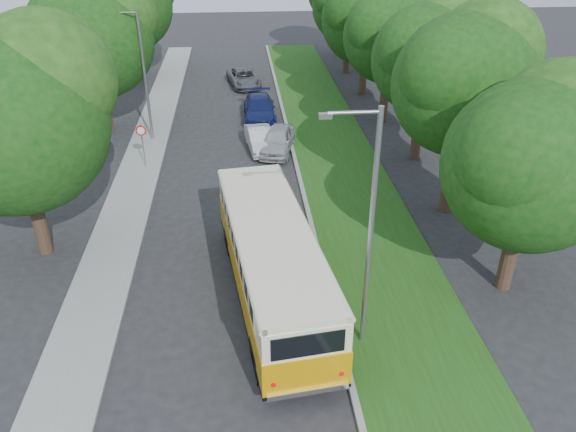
{
  "coord_description": "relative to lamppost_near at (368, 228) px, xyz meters",
  "views": [
    {
      "loc": [
        0.65,
        -16.17,
        12.63
      ],
      "look_at": [
        2.42,
        3.44,
        1.5
      ],
      "focal_mm": 35.0,
      "sensor_mm": 36.0,
      "label": 1
    }
  ],
  "objects": [
    {
      "name": "car_blue",
      "position": [
        -2.25,
        21.7,
        -3.65
      ],
      "size": [
        2.02,
        4.96,
        1.44
      ],
      "primitive_type": "imported",
      "rotation": [
        0.0,
        0.0,
        0.0
      ],
      "color": "navy",
      "rests_on": "ground"
    },
    {
      "name": "ground",
      "position": [
        -4.21,
        2.5,
        -4.37
      ],
      "size": [
        120.0,
        120.0,
        0.0
      ],
      "primitive_type": "plane",
      "color": "#262628",
      "rests_on": "ground"
    },
    {
      "name": "treeline",
      "position": [
        -1.06,
        20.49,
        1.56
      ],
      "size": [
        24.27,
        41.91,
        9.46
      ],
      "color": "#332319",
      "rests_on": "ground"
    },
    {
      "name": "warning_sign",
      "position": [
        -8.71,
        14.48,
        -2.66
      ],
      "size": [
        0.56,
        0.1,
        2.5
      ],
      "color": "gray",
      "rests_on": "ground"
    },
    {
      "name": "vintage_bus",
      "position": [
        -2.64,
        2.55,
        -2.84
      ],
      "size": [
        3.92,
        10.56,
        3.06
      ],
      "primitive_type": null,
      "rotation": [
        0.0,
        0.0,
        0.12
      ],
      "color": "#E19B07",
      "rests_on": "ground"
    },
    {
      "name": "car_grey",
      "position": [
        -3.1,
        29.34,
        -3.74
      ],
      "size": [
        2.84,
        4.81,
        1.25
      ],
      "primitive_type": "imported",
      "rotation": [
        0.0,
        0.0,
        0.18
      ],
      "color": "#5B5D63",
      "rests_on": "ground"
    },
    {
      "name": "car_silver",
      "position": [
        -1.47,
        16.12,
        -3.67
      ],
      "size": [
        2.6,
        4.37,
        1.39
      ],
      "primitive_type": "imported",
      "rotation": [
        0.0,
        0.0,
        -0.25
      ],
      "color": "#B8B9BD",
      "rests_on": "ground"
    },
    {
      "name": "curb",
      "position": [
        -0.61,
        7.5,
        -4.29
      ],
      "size": [
        0.2,
        70.0,
        0.15
      ],
      "primitive_type": "cube",
      "color": "gray",
      "rests_on": "ground"
    },
    {
      "name": "grass_verge",
      "position": [
        1.74,
        7.5,
        -4.3
      ],
      "size": [
        4.5,
        70.0,
        0.13
      ],
      "primitive_type": "cube",
      "color": "#244A13",
      "rests_on": "ground"
    },
    {
      "name": "sidewalk",
      "position": [
        -9.01,
        7.5,
        -4.31
      ],
      "size": [
        2.2,
        70.0,
        0.12
      ],
      "primitive_type": "cube",
      "color": "gray",
      "rests_on": "ground"
    },
    {
      "name": "lamppost_far",
      "position": [
        -8.91,
        18.5,
        -0.25
      ],
      "size": [
        1.71,
        0.16,
        7.5
      ],
      "color": "gray",
      "rests_on": "ground"
    },
    {
      "name": "lamppost_near",
      "position": [
        0.0,
        0.0,
        0.0
      ],
      "size": [
        1.71,
        0.16,
        8.0
      ],
      "color": "gray",
      "rests_on": "ground"
    },
    {
      "name": "car_white",
      "position": [
        -2.44,
        16.53,
        -3.74
      ],
      "size": [
        1.78,
        3.97,
        1.26
      ],
      "primitive_type": "imported",
      "rotation": [
        0.0,
        0.0,
        0.12
      ],
      "color": "silver",
      "rests_on": "ground"
    }
  ]
}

